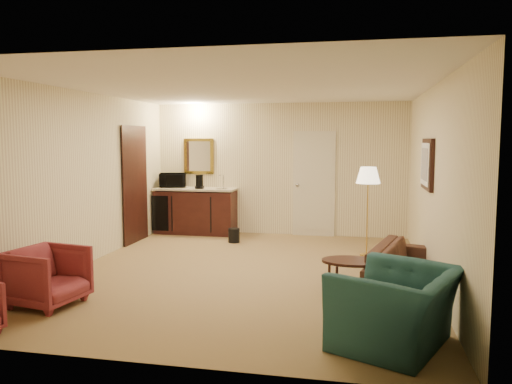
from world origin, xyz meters
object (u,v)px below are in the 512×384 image
rose_chair_near (48,274)px  sofa (405,259)px  wetbar_cabinet (196,211)px  floor_lamp (367,211)px  coffee_table (352,277)px  coffee_maker (199,182)px  microwave (173,179)px  teal_armchair (397,295)px  waste_bin (234,235)px

rose_chair_near → sofa: bearing=-58.7°
wetbar_cabinet → sofa: bearing=-37.7°
floor_lamp → rose_chair_near: bearing=-138.1°
wetbar_cabinet → floor_lamp: floor_lamp is taller
coffee_table → coffee_maker: size_ratio=2.67×
microwave → wetbar_cabinet: bearing=-23.1°
teal_armchair → wetbar_cabinet: bearing=-119.7°
wetbar_cabinet → rose_chair_near: size_ratio=2.22×
floor_lamp → microwave: size_ratio=2.81×
floor_lamp → waste_bin: floor_lamp is taller
microwave → teal_armchair: bearing=-66.6°
wetbar_cabinet → coffee_table: (3.14, -3.42, -0.25)m
coffee_table → floor_lamp: (0.21, 2.10, 0.52)m
wetbar_cabinet → sofa: (3.80, -2.94, -0.10)m
coffee_table → floor_lamp: bearing=84.2°
teal_armchair → microwave: bearing=-116.4°
sofa → rose_chair_near: rose_chair_near is taller
coffee_table → coffee_maker: (-3.01, 3.31, 0.85)m
coffee_table → coffee_maker: coffee_maker is taller
coffee_table → waste_bin: 3.46m
teal_armchair → coffee_maker: coffee_maker is taller
wetbar_cabinet → teal_armchair: bearing=-54.2°
coffee_table → microwave: size_ratio=1.42×
rose_chair_near → waste_bin: bearing=-8.1°
coffee_maker → teal_armchair: bearing=-49.3°
wetbar_cabinet → teal_armchair: size_ratio=1.49×
wetbar_cabinet → microwave: bearing=172.5°
wetbar_cabinet → coffee_table: wetbar_cabinet is taller
wetbar_cabinet → microwave: (-0.50, 0.07, 0.64)m
teal_armchair → coffee_maker: size_ratio=3.99×
sofa → waste_bin: sofa is taller
waste_bin → sofa: bearing=-38.1°
coffee_table → microwave: microwave is taller
rose_chair_near → coffee_table: 3.57m
teal_armchair → floor_lamp: floor_lamp is taller
sofa → waste_bin: bearing=66.5°
rose_chair_near → coffee_table: (3.39, 1.13, -0.16)m
sofa → floor_lamp: 1.72m
rose_chair_near → microwave: microwave is taller
rose_chair_near → microwave: bearing=12.7°
teal_armchair → microwave: (-4.05, 4.99, 0.61)m
waste_bin → wetbar_cabinet: bearing=143.5°
teal_armchair → microwave: size_ratio=2.13×
floor_lamp → microwave: 4.11m
sofa → coffee_table: bearing=140.7°
sofa → floor_lamp: bearing=30.2°
wetbar_cabinet → coffee_table: bearing=-47.5°
wetbar_cabinet → rose_chair_near: wetbar_cabinet is taller
coffee_maker → coffee_table: bearing=-42.4°
wetbar_cabinet → waste_bin: wetbar_cabinet is taller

